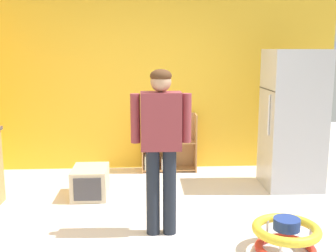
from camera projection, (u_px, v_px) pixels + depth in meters
ground_plane at (168, 233)px, 4.09m from camera, size 12.00×12.00×0.00m
back_wall at (159, 79)px, 6.12m from camera, size 5.20×0.06×2.70m
refrigerator at (293, 120)px, 5.31m from camera, size 0.73×0.68×1.78m
bookshelf at (165, 146)px, 6.12m from camera, size 0.80×0.28×0.85m
standing_person at (161, 138)px, 3.90m from camera, size 0.57×0.22×1.60m
baby_walker at (286, 236)px, 3.66m from camera, size 0.60×0.60×0.32m
pet_carrier at (90, 182)px, 5.07m from camera, size 0.42×0.55×0.36m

